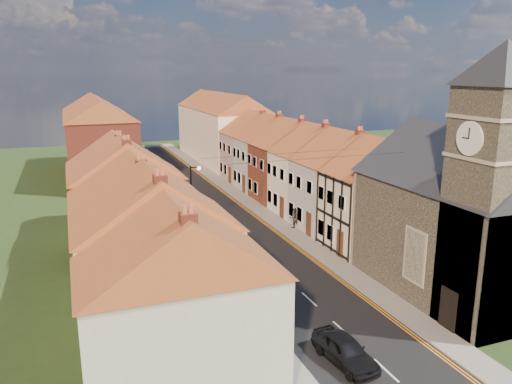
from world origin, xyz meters
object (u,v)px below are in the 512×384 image
at_px(church, 471,204).
at_px(pedestrian_right, 294,218).
at_px(car_far, 158,180).
at_px(car_near, 345,350).
at_px(car_mid, 179,204).
at_px(pedestrian_left, 226,263).
at_px(lamppost, 193,197).

bearing_deg(church, pedestrian_right, 105.15).
xyz_separation_m(church, car_far, (-12.56, 37.20, -5.19)).
bearing_deg(car_near, car_mid, 86.91).
relative_size(car_far, pedestrian_right, 2.64).
distance_m(church, car_near, 12.70).
bearing_deg(car_mid, church, -57.47).
bearing_deg(pedestrian_left, lamppost, 101.74).
xyz_separation_m(car_near, pedestrian_right, (6.59, 19.84, 0.34)).
height_order(church, pedestrian_left, church).
relative_size(car_mid, pedestrian_right, 2.34).
bearing_deg(pedestrian_right, lamppost, -7.39).
distance_m(car_near, pedestrian_left, 12.03).
distance_m(car_far, pedestrian_right, 22.96).
distance_m(pedestrian_left, pedestrian_right, 11.93).
xyz_separation_m(lamppost, car_mid, (0.68, 8.62, -2.84)).
distance_m(church, pedestrian_left, 15.98).
xyz_separation_m(car_far, pedestrian_left, (-0.54, -29.44, 0.31)).
bearing_deg(pedestrian_right, car_near, 69.95).
xyz_separation_m(car_far, pedestrian_right, (8.29, -21.41, 0.33)).
distance_m(lamppost, car_near, 21.05).
relative_size(car_mid, pedestrian_left, 2.41).
relative_size(car_near, pedestrian_right, 2.22).
bearing_deg(car_mid, pedestrian_right, -42.90).
relative_size(lamppost, car_mid, 1.42).
relative_size(car_near, car_far, 0.84).
distance_m(car_far, pedestrian_left, 29.45).
bearing_deg(pedestrian_right, car_mid, -50.84).
height_order(lamppost, car_far, lamppost).
distance_m(church, car_far, 39.60).
height_order(car_near, car_far, car_far).
height_order(lamppost, car_near, lamppost).
xyz_separation_m(pedestrian_left, pedestrian_right, (8.82, 8.03, 0.02)).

